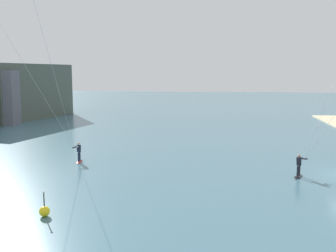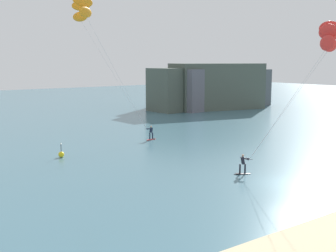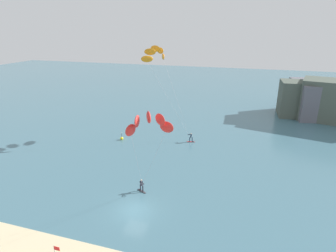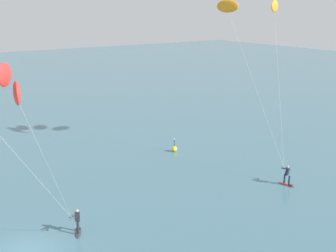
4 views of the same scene
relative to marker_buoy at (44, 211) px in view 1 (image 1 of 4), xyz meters
The scene contains 2 objects.
marker_buoy is the anchor object (origin of this frame).
distant_headland 49.38m from the marker_buoy, 32.06° to the left, with size 27.40×18.39×8.76m.
Camera 1 is at (-28.99, 9.34, 7.51)m, focal length 41.65 mm.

